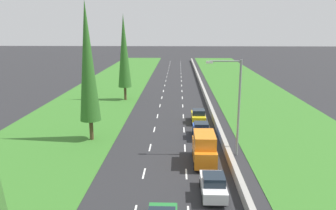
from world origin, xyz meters
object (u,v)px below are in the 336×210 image
(white_hatchback_right_lane, at_px, (213,185))
(orange_van_right_lane, at_px, (204,148))
(yellow_hatchback_right_lane, at_px, (198,116))
(poplar_tree_second, at_px, (88,62))
(blue_hatchback_right_lane, at_px, (201,130))
(street_light_mast, at_px, (235,101))
(poplar_tree_third, at_px, (124,51))

(white_hatchback_right_lane, relative_size, orange_van_right_lane, 0.80)
(orange_van_right_lane, height_order, yellow_hatchback_right_lane, orange_van_right_lane)
(orange_van_right_lane, bearing_deg, poplar_tree_second, 153.04)
(blue_hatchback_right_lane, relative_size, poplar_tree_second, 0.27)
(yellow_hatchback_right_lane, distance_m, street_light_mast, 12.02)
(white_hatchback_right_lane, height_order, blue_hatchback_right_lane, same)
(yellow_hatchback_right_lane, xyz_separation_m, poplar_tree_third, (-11.29, 12.84, 7.13))
(blue_hatchback_right_lane, relative_size, poplar_tree_third, 0.28)
(white_hatchback_right_lane, xyz_separation_m, poplar_tree_third, (-11.26, 31.57, 7.13))
(poplar_tree_second, bearing_deg, orange_van_right_lane, -26.96)
(orange_van_right_lane, distance_m, yellow_hatchback_right_lane, 12.88)
(poplar_tree_second, xyz_separation_m, poplar_tree_third, (0.50, 19.83, -0.35))
(poplar_tree_second, bearing_deg, white_hatchback_right_lane, -44.93)
(blue_hatchback_right_lane, distance_m, street_light_mast, 7.25)
(white_hatchback_right_lane, height_order, orange_van_right_lane, orange_van_right_lane)
(white_hatchback_right_lane, distance_m, poplar_tree_second, 18.22)
(white_hatchback_right_lane, bearing_deg, blue_hatchback_right_lane, 90.07)
(street_light_mast, bearing_deg, yellow_hatchback_right_lane, 103.66)
(orange_van_right_lane, xyz_separation_m, poplar_tree_second, (-11.54, 5.87, 6.92))
(yellow_hatchback_right_lane, bearing_deg, white_hatchback_right_lane, -90.11)
(white_hatchback_right_lane, distance_m, street_light_mast, 9.39)
(white_hatchback_right_lane, relative_size, poplar_tree_second, 0.27)
(white_hatchback_right_lane, relative_size, yellow_hatchback_right_lane, 1.00)
(blue_hatchback_right_lane, bearing_deg, poplar_tree_third, 121.13)
(white_hatchback_right_lane, relative_size, blue_hatchback_right_lane, 1.00)
(white_hatchback_right_lane, bearing_deg, poplar_tree_third, 109.63)
(orange_van_right_lane, bearing_deg, yellow_hatchback_right_lane, 88.88)
(blue_hatchback_right_lane, xyz_separation_m, yellow_hatchback_right_lane, (0.05, 5.78, 0.00))
(yellow_hatchback_right_lane, xyz_separation_m, street_light_mast, (2.64, -10.87, 4.40))
(blue_hatchback_right_lane, bearing_deg, white_hatchback_right_lane, -89.93)
(poplar_tree_third, distance_m, street_light_mast, 27.64)
(poplar_tree_second, bearing_deg, blue_hatchback_right_lane, 5.92)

